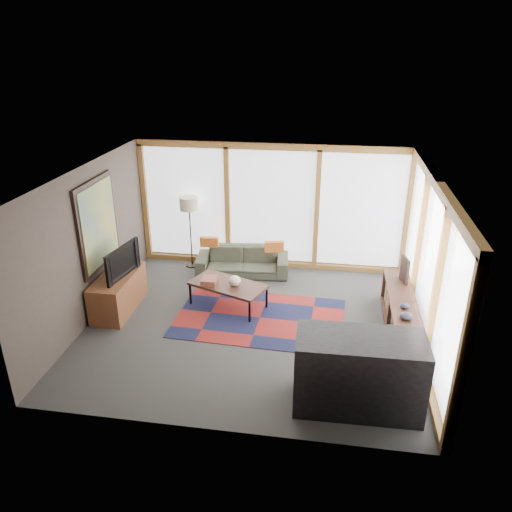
% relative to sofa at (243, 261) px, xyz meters
% --- Properties ---
extents(ground, '(5.50, 5.50, 0.00)m').
position_rel_sofa_xyz_m(ground, '(0.52, -1.95, -0.27)').
color(ground, '#333330').
rests_on(ground, ground).
extents(room_envelope, '(5.52, 5.02, 2.62)m').
position_rel_sofa_xyz_m(room_envelope, '(1.02, -1.39, 1.27)').
color(room_envelope, '#433730').
rests_on(room_envelope, ground).
extents(rug, '(2.93, 1.95, 0.01)m').
position_rel_sofa_xyz_m(rug, '(0.62, -1.71, -0.26)').
color(rug, maroon).
rests_on(rug, ground).
extents(sofa, '(1.92, 0.91, 0.54)m').
position_rel_sofa_xyz_m(sofa, '(0.00, 0.00, 0.00)').
color(sofa, '#34392A').
rests_on(sofa, ground).
extents(pillow_left, '(0.37, 0.13, 0.20)m').
position_rel_sofa_xyz_m(pillow_left, '(-0.69, 0.03, 0.37)').
color(pillow_left, '#C05D20').
rests_on(pillow_left, sofa).
extents(pillow_right, '(0.39, 0.20, 0.21)m').
position_rel_sofa_xyz_m(pillow_right, '(0.65, -0.01, 0.37)').
color(pillow_right, '#C05D20').
rests_on(pillow_right, sofa).
extents(floor_lamp, '(0.38, 0.38, 1.52)m').
position_rel_sofa_xyz_m(floor_lamp, '(-1.13, 0.21, 0.49)').
color(floor_lamp, '#302118').
rests_on(floor_lamp, ground).
extents(coffee_table, '(1.49, 1.11, 0.44)m').
position_rel_sofa_xyz_m(coffee_table, '(-0.01, -1.37, -0.05)').
color(coffee_table, '#341F15').
rests_on(coffee_table, ground).
extents(book_stack, '(0.27, 0.33, 0.11)m').
position_rel_sofa_xyz_m(book_stack, '(-0.34, -1.40, 0.23)').
color(book_stack, brown).
rests_on(book_stack, coffee_table).
extents(vase, '(0.24, 0.24, 0.19)m').
position_rel_sofa_xyz_m(vase, '(0.12, -1.42, 0.27)').
color(vase, '#F0E4CF').
rests_on(vase, coffee_table).
extents(bookshelf, '(0.43, 2.38, 0.60)m').
position_rel_sofa_xyz_m(bookshelf, '(2.95, -1.81, 0.03)').
color(bookshelf, '#341F15').
rests_on(bookshelf, ground).
extents(bowl_a, '(0.23, 0.23, 0.10)m').
position_rel_sofa_xyz_m(bowl_a, '(2.93, -2.39, 0.37)').
color(bowl_a, black).
rests_on(bowl_a, bookshelf).
extents(bowl_b, '(0.17, 0.17, 0.07)m').
position_rel_sofa_xyz_m(bowl_b, '(2.95, -2.05, 0.36)').
color(bowl_b, black).
rests_on(bowl_b, bookshelf).
extents(shelf_picture, '(0.11, 0.34, 0.44)m').
position_rel_sofa_xyz_m(shelf_picture, '(3.03, -1.08, 0.55)').
color(shelf_picture, black).
rests_on(shelf_picture, bookshelf).
extents(tv_console, '(0.55, 1.33, 0.66)m').
position_rel_sofa_xyz_m(tv_console, '(-1.90, -1.79, 0.06)').
color(tv_console, brown).
rests_on(tv_console, ground).
extents(television, '(0.30, 0.98, 0.56)m').
position_rel_sofa_xyz_m(television, '(-1.85, -1.77, 0.67)').
color(television, black).
rests_on(television, tv_console).
extents(bar_counter, '(1.65, 0.80, 1.03)m').
position_rel_sofa_xyz_m(bar_counter, '(2.20, -3.71, 0.25)').
color(bar_counter, black).
rests_on(bar_counter, ground).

